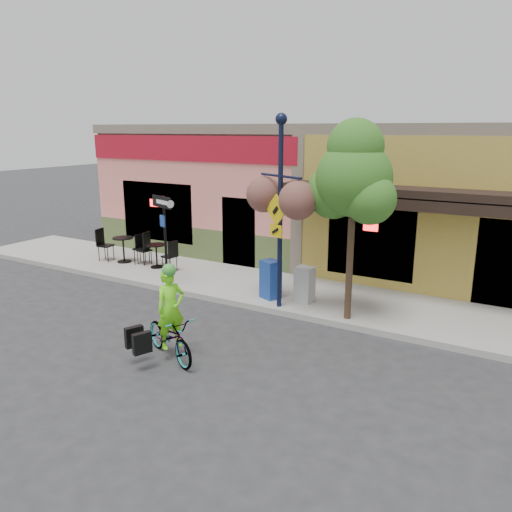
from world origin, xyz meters
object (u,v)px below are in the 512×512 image
at_px(building, 374,191).
at_px(newspaper_box_grey, 305,285).
at_px(cyclist_rider, 171,321).
at_px(street_tree, 352,221).
at_px(lamp_post, 280,214).
at_px(bicycle, 170,336).
at_px(newspaper_box_blue, 271,279).
at_px(one_way_sign, 165,241).

relative_size(building, newspaper_box_grey, 20.36).
height_order(cyclist_rider, street_tree, street_tree).
distance_m(lamp_post, newspaper_box_grey, 1.98).
height_order(building, newspaper_box_grey, building).
bearing_deg(building, lamp_post, -91.38).
height_order(bicycle, cyclist_rider, cyclist_rider).
relative_size(cyclist_rider, street_tree, 0.35).
bearing_deg(bicycle, cyclist_rider, -66.36).
height_order(cyclist_rider, newspaper_box_blue, cyclist_rider).
bearing_deg(building, one_way_sign, -118.17).
distance_m(lamp_post, street_tree, 1.72).
bearing_deg(lamp_post, newspaper_box_blue, 161.75).
relative_size(newspaper_box_grey, street_tree, 0.20).
relative_size(building, cyclist_rider, 11.64).
height_order(newspaper_box_blue, street_tree, street_tree).
xyz_separation_m(bicycle, newspaper_box_grey, (1.06, 3.93, 0.15)).
distance_m(newspaper_box_blue, newspaper_box_grey, 0.89).
xyz_separation_m(cyclist_rider, one_way_sign, (-2.87, 3.27, 0.61)).
height_order(lamp_post, street_tree, lamp_post).
bearing_deg(newspaper_box_blue, newspaper_box_grey, 33.44).
bearing_deg(lamp_post, newspaper_box_grey, 82.08).
xyz_separation_m(one_way_sign, street_tree, (5.20, 0.12, 1.01)).
xyz_separation_m(one_way_sign, newspaper_box_blue, (3.00, 0.48, -0.74)).
bearing_deg(bicycle, building, 18.94).
height_order(lamp_post, newspaper_box_grey, lamp_post).
height_order(bicycle, newspaper_box_blue, newspaper_box_blue).
relative_size(cyclist_rider, lamp_post, 0.34).
height_order(bicycle, one_way_sign, one_way_sign).
bearing_deg(newspaper_box_blue, lamp_post, -20.33).
relative_size(lamp_post, street_tree, 1.02).
bearing_deg(one_way_sign, street_tree, 21.89).
xyz_separation_m(building, one_way_sign, (-3.65, -6.81, -0.86)).
height_order(one_way_sign, newspaper_box_blue, one_way_sign).
bearing_deg(street_tree, cyclist_rider, -124.49).
bearing_deg(newspaper_box_grey, bicycle, -99.87).
distance_m(building, one_way_sign, 7.78).
distance_m(cyclist_rider, newspaper_box_blue, 3.76).
height_order(building, street_tree, street_tree).
xyz_separation_m(newspaper_box_blue, newspaper_box_grey, (0.87, 0.17, -0.05)).
bearing_deg(newspaper_box_blue, bicycle, -70.41).
bearing_deg(street_tree, bicycle, -125.06).
relative_size(bicycle, newspaper_box_blue, 1.74).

